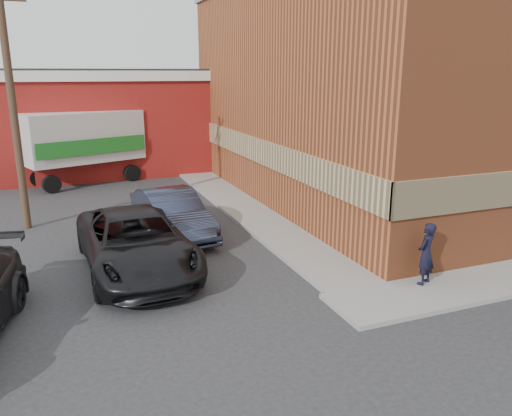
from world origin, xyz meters
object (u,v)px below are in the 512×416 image
object	(u,v)px
suv_a	(136,242)
sedan	(172,214)
man	(426,254)
warehouse	(60,121)
box_truck	(97,141)
utility_pole	(11,93)
brick_building	(403,89)

from	to	relation	value
suv_a	sedan	bearing A→B (deg)	56.46
man	sedan	size ratio (longest dim) A/B	0.34
warehouse	box_truck	bearing A→B (deg)	-66.93
warehouse	utility_pole	bearing A→B (deg)	-97.77
warehouse	suv_a	size ratio (longest dim) A/B	2.73
warehouse	man	distance (m)	22.15
warehouse	sedan	xyz separation A→B (m)	(3.18, -13.83, -2.03)
suv_a	box_truck	bearing A→B (deg)	87.35
man	suv_a	distance (m)	7.82
man	suv_a	bearing A→B (deg)	-56.48
box_truck	suv_a	bearing A→B (deg)	-109.64
warehouse	box_truck	distance (m)	4.16
man	box_truck	world-z (taller)	box_truck
sedan	utility_pole	bearing A→B (deg)	142.39
utility_pole	man	world-z (taller)	utility_pole
sedan	suv_a	distance (m)	3.10
box_truck	utility_pole	bearing A→B (deg)	-132.76
warehouse	utility_pole	size ratio (longest dim) A/B	1.81
box_truck	man	bearing A→B (deg)	-87.57
warehouse	box_truck	size ratio (longest dim) A/B	2.16
utility_pole	box_truck	distance (m)	8.31
sedan	suv_a	xyz separation A→B (m)	(-1.60, -2.66, 0.05)
utility_pole	sedan	size ratio (longest dim) A/B	1.89
brick_building	man	size ratio (longest dim) A/B	11.11
sedan	brick_building	bearing A→B (deg)	7.54
utility_pole	warehouse	bearing A→B (deg)	82.23
warehouse	suv_a	bearing A→B (deg)	-84.53
sedan	man	bearing A→B (deg)	-58.56
warehouse	suv_a	distance (m)	16.68
brick_building	man	distance (m)	11.88
brick_building	utility_pole	size ratio (longest dim) A/B	2.03
sedan	suv_a	bearing A→B (deg)	-127.47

